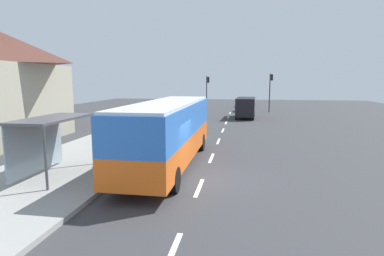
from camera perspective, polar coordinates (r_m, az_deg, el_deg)
The scene contains 20 objects.
ground_plane at distance 27.55m, azimuth 4.99°, elevation -0.47°, with size 56.00×92.00×0.04m, color #38383A.
sidewalk_platform at distance 17.77m, azimuth -19.18°, elevation -5.52°, with size 6.20×30.00×0.18m, color #999993.
lane_stripe_seg_0 at distance 8.47m, azimuth -3.66°, elevation -21.51°, with size 0.16×2.20×0.01m, color silver.
lane_stripe_seg_1 at distance 12.98m, azimuth 1.28°, elevation -10.58°, with size 0.16×2.20×0.01m, color silver.
lane_stripe_seg_2 at distance 17.75m, azimuth 3.48°, elevation -5.36°, with size 0.16×2.20×0.01m, color silver.
lane_stripe_seg_3 at distance 22.62m, azimuth 4.72°, elevation -2.36°, with size 0.16×2.20×0.01m, color silver.
lane_stripe_seg_4 at distance 27.53m, azimuth 5.51°, elevation -0.43°, with size 0.16×2.20×0.01m, color silver.
lane_stripe_seg_5 at distance 32.47m, azimuth 6.07°, elevation 0.91°, with size 0.16×2.20×0.01m, color silver.
lane_stripe_seg_6 at distance 37.43m, azimuth 6.48°, elevation 1.90°, with size 0.16×2.20×0.01m, color silver.
lane_stripe_seg_7 at distance 42.40m, azimuth 6.79°, elevation 2.66°, with size 0.16×2.20×0.01m, color silver.
bus at distance 15.82m, azimuth -4.25°, elevation -0.28°, with size 2.60×11.03×3.21m.
white_van at distance 36.89m, azimuth 9.52°, elevation 3.83°, with size 2.25×5.29×2.30m.
sedan_near at distance 52.78m, azimuth 9.51°, elevation 4.59°, with size 2.03×4.49×1.52m.
sedan_far at distance 45.31m, azimuth 9.55°, elevation 3.97°, with size 2.03×4.49×1.52m.
recycling_bin_red at distance 15.94m, azimuth -13.76°, elevation -4.78°, with size 0.52×0.52×0.95m, color red.
recycling_bin_orange at distance 16.57m, azimuth -12.82°, elevation -4.25°, with size 0.52×0.52×0.95m, color orange.
recycling_bin_blue at distance 17.20m, azimuth -11.96°, elevation -3.75°, with size 0.52×0.52×0.95m, color blue.
traffic_light_near_side at distance 44.43m, azimuth 13.81°, elevation 7.14°, with size 0.49×0.28×5.15m.
traffic_light_far_side at distance 45.37m, azimuth 2.75°, elevation 7.16°, with size 0.49×0.28×4.84m.
bus_shelter at distance 15.09m, azimuth -24.49°, elevation -0.47°, with size 1.80×4.00×2.50m.
Camera 1 is at (1.90, -13.16, 4.23)m, focal length 29.97 mm.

